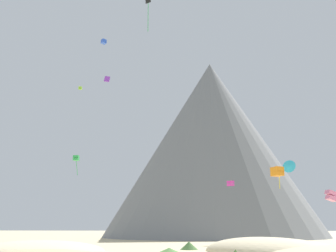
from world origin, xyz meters
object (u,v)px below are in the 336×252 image
object	(u,v)px
kite_violet_high	(107,79)
bush_ridge_crest	(189,246)
rock_massif	(209,152)
kite_magenta_low	(231,183)
bush_near_left	(169,250)
kite_green_low	(76,158)
kite_lime_high	(80,88)
kite_pink_low	(331,196)
kite_orange_low	(277,172)
kite_black_high	(148,6)
kite_cyan_low	(289,166)
kite_blue_high	(104,42)

from	to	relation	value
kite_violet_high	bush_ridge_crest	bearing A→B (deg)	-13.09
rock_massif	kite_magenta_low	distance (m)	40.29
bush_near_left	kite_violet_high	distance (m)	43.64
bush_near_left	kite_violet_high	xyz separation A→B (m)	(-14.63, 27.15, 30.88)
kite_magenta_low	bush_near_left	bearing A→B (deg)	-77.32
kite_magenta_low	kite_green_low	size ratio (longest dim) A/B	0.41
kite_lime_high	bush_near_left	bearing A→B (deg)	115.72
bush_ridge_crest	kite_pink_low	size ratio (longest dim) A/B	1.24
kite_lime_high	kite_orange_low	xyz separation A→B (m)	(38.44, -33.10, -24.26)
kite_black_high	kite_violet_high	size ratio (longest dim) A/B	3.81
rock_massif	kite_cyan_low	bearing A→B (deg)	-71.18
bush_near_left	kite_violet_high	world-z (taller)	kite_violet_high
kite_magenta_low	kite_blue_high	world-z (taller)	kite_blue_high
kite_pink_low	kite_violet_high	size ratio (longest dim) A/B	1.33
bush_near_left	kite_lime_high	bearing A→B (deg)	120.66
rock_massif	kite_green_low	world-z (taller)	rock_massif
kite_lime_high	kite_pink_low	size ratio (longest dim) A/B	0.44
rock_massif	kite_cyan_low	world-z (taller)	rock_massif
kite_orange_low	kite_black_high	xyz separation A→B (m)	(-17.17, -5.17, 22.63)
kite_magenta_low	kite_black_high	xyz separation A→B (m)	(-11.78, -19.78, 22.74)
rock_massif	kite_orange_low	world-z (taller)	rock_massif
bush_ridge_crest	bush_near_left	bearing A→B (deg)	-109.50
kite_pink_low	kite_blue_high	world-z (taller)	kite_blue_high
kite_black_high	kite_green_low	world-z (taller)	kite_black_high
kite_blue_high	kite_green_low	distance (m)	20.18
bush_ridge_crest	kite_green_low	bearing A→B (deg)	147.71
bush_ridge_crest	kite_pink_low	xyz separation A→B (m)	(21.86, 12.94, 7.00)
bush_ridge_crest	kite_magenta_low	bearing A→B (deg)	68.89
kite_cyan_low	kite_orange_low	world-z (taller)	kite_cyan_low
bush_near_left	kite_cyan_low	xyz separation A→B (m)	(18.61, 23.06, 12.57)
kite_blue_high	bush_ridge_crest	bearing A→B (deg)	-163.61
rock_massif	kite_blue_high	distance (m)	51.08
kite_cyan_low	kite_violet_high	world-z (taller)	kite_violet_high
rock_massif	kite_orange_low	size ratio (longest dim) A/B	25.53
kite_violet_high	kite_green_low	distance (m)	19.77
rock_massif	kite_pink_low	distance (m)	48.37
kite_magenta_low	kite_violet_high	world-z (taller)	kite_violet_high
kite_lime_high	kite_violet_high	xyz separation A→B (m)	(9.82, -14.10, -3.19)
kite_magenta_low	kite_black_high	bearing A→B (deg)	-87.39
kite_lime_high	kite_blue_high	world-z (taller)	kite_lime_high
bush_near_left	kite_black_high	world-z (taller)	kite_black_high
bush_ridge_crest	kite_violet_high	xyz separation A→B (m)	(-16.67, 21.37, 30.64)
bush_near_left	kite_cyan_low	world-z (taller)	kite_cyan_low
bush_near_left	kite_green_low	world-z (taller)	kite_green_low
kite_black_high	kite_violet_high	bearing A→B (deg)	12.96
rock_massif	kite_blue_high	size ratio (longest dim) A/B	70.72
kite_pink_low	kite_blue_high	distance (m)	44.61
kite_orange_low	kite_lime_high	bearing A→B (deg)	-75.74
bush_ridge_crest	bush_near_left	distance (m)	6.14
kite_pink_low	rock_massif	bearing A→B (deg)	-170.88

